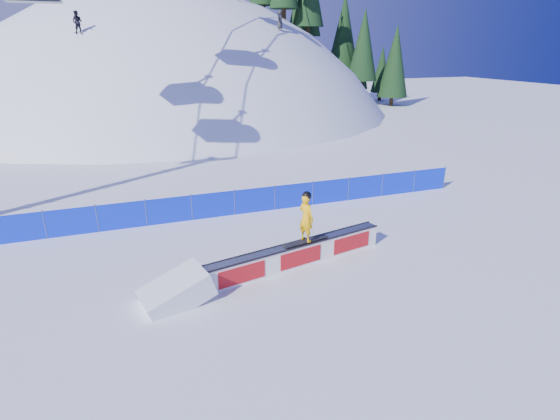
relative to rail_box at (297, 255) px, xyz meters
name	(u,v)px	position (x,y,z in m)	size (l,w,h in m)	color
ground	(289,251)	(0.15, 1.22, -0.43)	(160.00, 160.00, 0.00)	white
snow_hill	(179,243)	(0.15, 43.22, -18.43)	(64.00, 64.00, 64.00)	white
treeline	(332,25)	(22.24, 43.05, 9.58)	(16.98, 12.14, 18.99)	#2F2013
safety_fence	(255,200)	(0.15, 5.72, 0.17)	(22.05, 0.05, 1.30)	#0B26DF
rail_box	(297,255)	(0.00, 0.00, 0.00)	(7.20, 1.98, 0.87)	white
snow_ramp	(177,301)	(-4.43, -0.93, -0.43)	(2.08, 1.39, 0.78)	white
snowboarder	(306,217)	(0.34, 0.07, 1.37)	(1.84, 0.75, 1.90)	black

